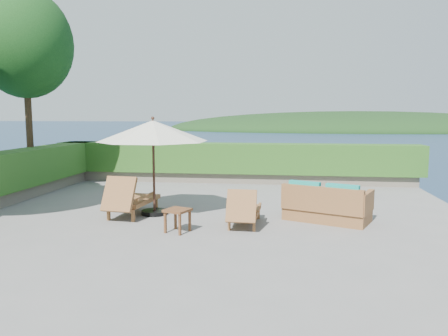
# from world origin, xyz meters

# --- Properties ---
(ground) EXTENTS (12.00, 12.00, 0.00)m
(ground) POSITION_xyz_m (0.00, 0.00, 0.00)
(ground) COLOR slate
(ground) RESTS_ON ground
(foundation) EXTENTS (12.00, 12.00, 3.00)m
(foundation) POSITION_xyz_m (0.00, 0.00, -1.55)
(foundation) COLOR #60584C
(foundation) RESTS_ON ocean
(offshore_island) EXTENTS (126.00, 57.60, 12.60)m
(offshore_island) POSITION_xyz_m (25.00, 140.00, -3.00)
(offshore_island) COLOR black
(offshore_island) RESTS_ON ocean
(planter_wall_far) EXTENTS (12.00, 0.60, 0.36)m
(planter_wall_far) POSITION_xyz_m (0.00, 5.60, 0.18)
(planter_wall_far) COLOR #736A5C
(planter_wall_far) RESTS_ON ground
(hedge_far) EXTENTS (12.40, 0.90, 1.00)m
(hedge_far) POSITION_xyz_m (0.00, 5.60, 0.85)
(hedge_far) COLOR #194413
(hedge_far) RESTS_ON planter_wall_far
(tree_far) EXTENTS (2.80, 2.80, 6.03)m
(tree_far) POSITION_xyz_m (-6.00, 3.20, 4.40)
(tree_far) COLOR #45301A
(tree_far) RESTS_ON ground
(patio_umbrella) EXTENTS (3.34, 3.34, 2.29)m
(patio_umbrella) POSITION_xyz_m (-1.32, 0.57, 1.94)
(patio_umbrella) COLOR black
(patio_umbrella) RESTS_ON ground
(lounge_left) EXTENTS (0.89, 1.78, 0.99)m
(lounge_left) POSITION_xyz_m (-1.81, 0.31, 0.41)
(lounge_left) COLOR olive
(lounge_left) RESTS_ON ground
(lounge_right) EXTENTS (0.69, 1.47, 0.84)m
(lounge_right) POSITION_xyz_m (0.86, -0.22, 0.35)
(lounge_right) COLOR olive
(lounge_right) RESTS_ON ground
(side_table) EXTENTS (0.58, 0.58, 0.47)m
(side_table) POSITION_xyz_m (-0.41, -0.89, 0.39)
(side_table) COLOR brown
(side_table) RESTS_ON ground
(wicker_loveseat) EXTENTS (2.03, 1.56, 0.89)m
(wicker_loveseat) POSITION_xyz_m (2.62, 0.44, 0.35)
(wicker_loveseat) COLOR olive
(wicker_loveseat) RESTS_ON ground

